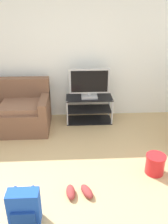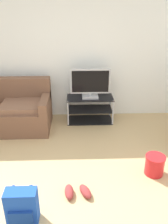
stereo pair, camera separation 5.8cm
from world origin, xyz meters
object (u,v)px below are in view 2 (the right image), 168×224
Objects in this scene: backpack at (22,207)px; flat_tv at (90,84)px; sneakers_pair at (77,192)px; tv_stand at (90,109)px; cleaning_bucket at (155,164)px.

flat_tv is at bearing 50.57° from backpack.
flat_tv reaches higher than sneakers_pair.
tv_stand is 2.20× the size of backpack.
sneakers_pair is at bearing -97.76° from flat_tv.
backpack is at bearing -109.87° from tv_stand.
cleaning_bucket is (0.79, -1.66, -0.10)m from tv_stand.
backpack reaches higher than sneakers_pair.
cleaning_bucket is at bearing 18.82° from sneakers_pair.
sneakers_pair is (-0.27, -2.03, -0.21)m from tv_stand.
flat_tv is (0.00, -0.02, 0.53)m from tv_stand.
backpack is 1.43× the size of cleaning_bucket.
backpack is at bearing -156.41° from cleaning_bucket.
sneakers_pair is (-1.07, -0.36, -0.11)m from cleaning_bucket.
sneakers_pair is at bearing -97.68° from tv_stand.
cleaning_bucket is at bearing -64.45° from tv_stand.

